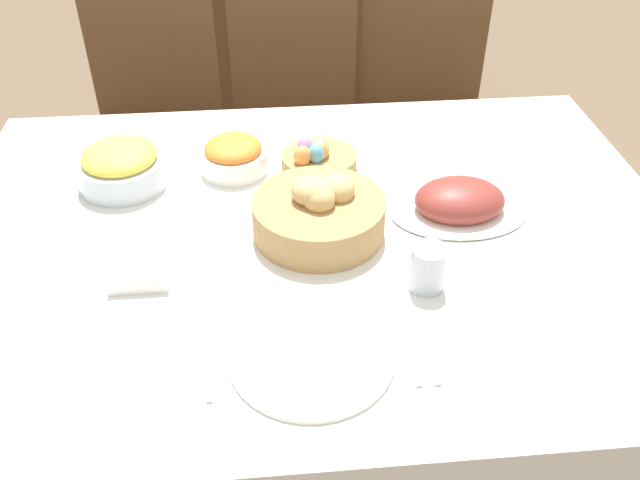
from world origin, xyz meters
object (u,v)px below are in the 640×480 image
(dinner_plate, at_px, (311,354))
(fork, at_px, (211,362))
(knife, at_px, (409,348))
(butter_dish, at_px, (139,276))
(drinking_cup, at_px, (427,268))
(chair_far_center, at_px, (294,112))
(egg_basket, at_px, (318,157))
(spoon, at_px, (427,347))
(chair_far_right, at_px, (422,106))
(ham_platter, at_px, (459,202))
(pineapple_bowl, at_px, (121,166))
(sideboard, at_px, (309,28))
(bread_basket, at_px, (319,213))
(chair_far_left, at_px, (156,117))
(carrot_bowl, at_px, (234,156))

(dinner_plate, height_order, fork, dinner_plate)
(knife, bearing_deg, butter_dish, 155.38)
(dinner_plate, bearing_deg, drinking_cup, 34.41)
(knife, bearing_deg, chair_far_center, 95.20)
(egg_basket, xyz_separation_m, spoon, (0.13, -0.59, -0.03))
(chair_far_right, height_order, drinking_cup, chair_far_right)
(chair_far_center, bearing_deg, egg_basket, -85.44)
(ham_platter, xyz_separation_m, spoon, (-0.15, -0.38, -0.02))
(drinking_cup, bearing_deg, fork, -158.40)
(pineapple_bowl, xyz_separation_m, knife, (0.54, -0.56, -0.05))
(sideboard, bearing_deg, butter_dish, -103.51)
(butter_dish, bearing_deg, drinking_cup, -6.36)
(sideboard, bearing_deg, dinner_plate, -94.31)
(egg_basket, xyz_separation_m, fork, (-0.23, -0.59, -0.03))
(egg_basket, relative_size, pineapple_bowl, 0.91)
(dinner_plate, bearing_deg, ham_platter, 47.74)
(pineapple_bowl, height_order, spoon, pineapple_bowl)
(bread_basket, distance_m, knife, 0.36)
(ham_platter, height_order, spoon, ham_platter)
(sideboard, height_order, dinner_plate, sideboard)
(ham_platter, xyz_separation_m, pineapple_bowl, (-0.72, 0.18, 0.02))
(chair_far_left, bearing_deg, drinking_cup, -58.55)
(chair_far_left, height_order, fork, chair_far_left)
(chair_far_center, xyz_separation_m, pineapple_bowl, (-0.42, -0.72, 0.25))
(sideboard, distance_m, carrot_bowl, 1.61)
(chair_far_right, height_order, pineapple_bowl, chair_far_right)
(bread_basket, relative_size, egg_basket, 1.52)
(bread_basket, xyz_separation_m, fork, (-0.21, -0.34, -0.05))
(ham_platter, xyz_separation_m, carrot_bowl, (-0.48, 0.22, 0.01))
(chair_far_right, xyz_separation_m, pineapple_bowl, (-0.86, -0.72, 0.25))
(sideboard, relative_size, fork, 8.39)
(bread_basket, height_order, egg_basket, bread_basket)
(chair_far_right, xyz_separation_m, ham_platter, (-0.13, -0.90, 0.23))
(ham_platter, bearing_deg, sideboard, 95.88)
(dinner_plate, relative_size, spoon, 1.68)
(chair_far_left, bearing_deg, chair_far_center, 1.91)
(bread_basket, relative_size, fork, 1.61)
(fork, bearing_deg, spoon, -0.12)
(egg_basket, height_order, spoon, egg_basket)
(egg_basket, relative_size, knife, 1.06)
(sideboard, distance_m, egg_basket, 1.59)
(chair_far_left, relative_size, drinking_cup, 10.90)
(bread_basket, bearing_deg, knife, -70.34)
(chair_far_right, bearing_deg, pineapple_bowl, -133.35)
(chair_far_left, height_order, knife, chair_far_left)
(fork, bearing_deg, ham_platter, 36.58)
(knife, bearing_deg, chair_far_right, 76.08)
(bread_basket, xyz_separation_m, drinking_cup, (0.18, -0.18, -0.00))
(sideboard, xyz_separation_m, spoon, (0.03, -2.15, 0.25))
(drinking_cup, bearing_deg, butter_dish, 173.64)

